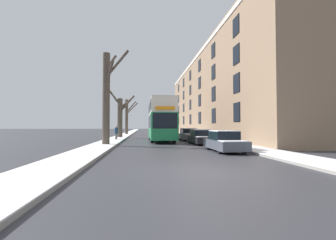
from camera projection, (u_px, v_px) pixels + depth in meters
name	position (u px, v px, depth m)	size (l,w,h in m)	color
ground_plane	(201.00, 172.00, 8.16)	(320.00, 320.00, 0.00)	#38383D
sidewalk_left	(130.00, 132.00, 60.20)	(2.28, 130.00, 0.16)	gray
sidewalk_right	(171.00, 132.00, 61.42)	(2.28, 130.00, 0.16)	gray
terrace_facade_right	(220.00, 97.00, 38.61)	(9.10, 46.88, 13.56)	#8C7056
bare_tree_left_0	(107.00, 96.00, 19.15)	(2.36, 2.81, 8.09)	#4C4238
bare_tree_left_1	(120.00, 115.00, 31.99)	(4.05, 2.39, 7.31)	#4C4238
bare_tree_left_2	(127.00, 116.00, 44.94)	(4.24, 2.18, 7.05)	#4C4238
double_decker_bus	(161.00, 118.00, 25.54)	(2.56, 10.18, 4.54)	#1E7A47
parked_car_0	(224.00, 142.00, 14.87)	(1.74, 4.13, 1.38)	#474C56
parked_car_1	(201.00, 137.00, 20.89)	(1.77, 4.33, 1.40)	black
parked_car_2	(188.00, 135.00, 26.63)	(1.87, 4.30, 1.45)	#474C56
pedestrian_left_sidewalk	(116.00, 133.00, 25.80)	(0.38, 0.38, 1.74)	#4C4742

